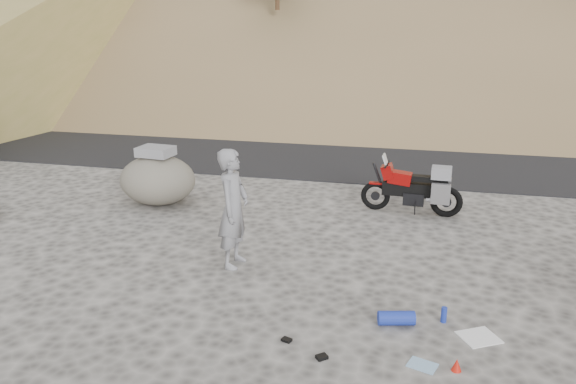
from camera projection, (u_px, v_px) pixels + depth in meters
name	position (u px, v px, depth m)	size (l,w,h in m)	color
ground	(304.00, 281.00, 8.69)	(140.00, 140.00, 0.00)	#44423F
road	(364.00, 152.00, 17.05)	(120.00, 7.00, 0.05)	black
motorcycle	(416.00, 189.00, 11.56)	(2.09, 0.67, 1.24)	black
man	(235.00, 264.00, 9.30)	(0.71, 0.47, 1.96)	gray
boulder	(158.00, 179.00, 12.18)	(2.01, 1.85, 1.26)	#534F47
gear_white_cloth	(479.00, 337.00, 7.16)	(0.46, 0.41, 0.02)	white
gear_blue_mat	(396.00, 318.00, 7.44)	(0.19, 0.19, 0.48)	#192D99
gear_bottle	(444.00, 315.00, 7.50)	(0.08, 0.08, 0.22)	#192D99
gear_funnel	(457.00, 365.00, 6.47)	(0.12, 0.12, 0.15)	red
gear_glove_a	(287.00, 340.00, 7.08)	(0.12, 0.09, 0.03)	black
gear_glove_b	(322.00, 357.00, 6.72)	(0.13, 0.10, 0.04)	black
gear_blue_cloth	(422.00, 365.00, 6.58)	(0.33, 0.24, 0.01)	#83AACA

